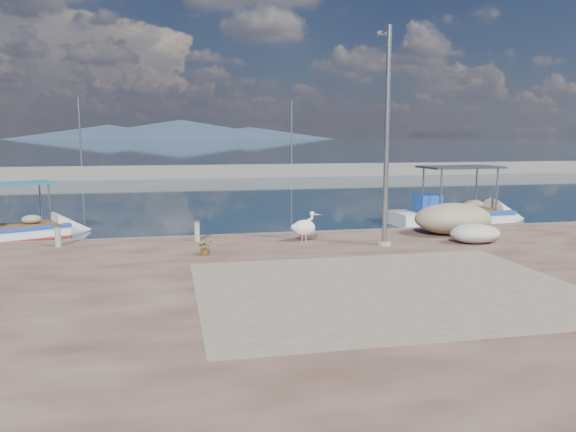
# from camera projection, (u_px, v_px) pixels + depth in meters

# --- Properties ---
(ground) EXTENTS (1400.00, 1400.00, 0.00)m
(ground) POSITION_uv_depth(u_px,v_px,m) (315.00, 279.00, 16.04)
(ground) COLOR #162635
(ground) RESTS_ON ground
(quay) EXTENTS (44.00, 22.00, 0.50)m
(quay) POSITION_uv_depth(u_px,v_px,m) (399.00, 348.00, 10.19)
(quay) COLOR #45291E
(quay) RESTS_ON ground
(quay_patch) EXTENTS (9.00, 7.00, 0.01)m
(quay_patch) POSITION_uv_depth(u_px,v_px,m) (389.00, 288.00, 13.26)
(quay_patch) COLOR gray
(quay_patch) RESTS_ON quay
(breakwater) EXTENTS (120.00, 2.20, 7.50)m
(breakwater) POSITION_uv_depth(u_px,v_px,m) (211.00, 171.00, 54.69)
(breakwater) COLOR gray
(breakwater) RESTS_ON ground
(mountains) EXTENTS (370.00, 280.00, 22.00)m
(mountains) POSITION_uv_depth(u_px,v_px,m) (176.00, 131.00, 645.08)
(mountains) COLOR #28384C
(mountains) RESTS_ON ground
(boat_left) EXTENTS (5.65, 3.97, 2.61)m
(boat_left) POSITION_uv_depth(u_px,v_px,m) (14.00, 234.00, 22.31)
(boat_left) COLOR white
(boat_left) RESTS_ON ground
(boat_right) EXTENTS (6.61, 2.48, 3.13)m
(boat_right) POSITION_uv_depth(u_px,v_px,m) (457.00, 218.00, 26.23)
(boat_right) COLOR white
(boat_right) RESTS_ON ground
(pelican) EXTENTS (1.05, 0.52, 1.02)m
(pelican) POSITION_uv_depth(u_px,v_px,m) (305.00, 227.00, 19.09)
(pelican) COLOR tan
(pelican) RESTS_ON quay
(lamp_post) EXTENTS (0.44, 0.96, 7.00)m
(lamp_post) POSITION_uv_depth(u_px,v_px,m) (386.00, 144.00, 18.04)
(lamp_post) COLOR gray
(lamp_post) RESTS_ON quay
(bollard_near) EXTENTS (0.24, 0.24, 0.74)m
(bollard_near) POSITION_uv_depth(u_px,v_px,m) (197.00, 230.00, 19.09)
(bollard_near) COLOR gray
(bollard_near) RESTS_ON quay
(bollard_far) EXTENTS (0.24, 0.24, 0.74)m
(bollard_far) POSITION_uv_depth(u_px,v_px,m) (58.00, 235.00, 18.13)
(bollard_far) COLOR gray
(bollard_far) RESTS_ON quay
(potted_plant) EXTENTS (0.45, 0.39, 0.48)m
(potted_plant) POSITION_uv_depth(u_px,v_px,m) (206.00, 247.00, 16.90)
(potted_plant) COLOR #33722D
(potted_plant) RESTS_ON quay
(net_pile_c) EXTENTS (2.89, 2.06, 1.13)m
(net_pile_c) POSITION_uv_depth(u_px,v_px,m) (453.00, 219.00, 20.51)
(net_pile_c) COLOR #BAB08A
(net_pile_c) RESTS_ON quay
(net_pile_d) EXTENTS (1.72, 1.29, 0.64)m
(net_pile_d) POSITION_uv_depth(u_px,v_px,m) (475.00, 233.00, 18.83)
(net_pile_d) COLOR beige
(net_pile_d) RESTS_ON quay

